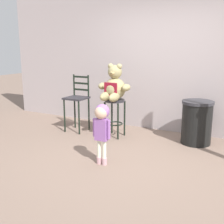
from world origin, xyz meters
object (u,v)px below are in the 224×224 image
at_px(child_walking, 102,121).
at_px(bar_chair_empty, 77,100).
at_px(bar_stool_with_teddy, 115,110).
at_px(teddy_bear, 114,87).
at_px(trash_bin, 197,122).

distance_m(child_walking, bar_chair_empty, 1.78).
xyz_separation_m(child_walking, bar_chair_empty, (-1.28, 1.23, -0.02)).
xyz_separation_m(bar_stool_with_teddy, teddy_bear, (-0.00, -0.03, 0.45)).
height_order(bar_stool_with_teddy, bar_chair_empty, bar_chair_empty).
distance_m(bar_stool_with_teddy, child_walking, 1.33).
bearing_deg(trash_bin, child_walking, -122.16).
relative_size(bar_stool_with_teddy, child_walking, 0.80).
relative_size(bar_stool_with_teddy, teddy_bear, 1.08).
distance_m(bar_stool_with_teddy, teddy_bear, 0.45).
bearing_deg(bar_stool_with_teddy, trash_bin, 12.54).
bearing_deg(teddy_bear, child_walking, -69.63).
bearing_deg(child_walking, trash_bin, -61.19).
distance_m(teddy_bear, child_walking, 1.33).
xyz_separation_m(teddy_bear, trash_bin, (1.44, 0.35, -0.57)).
relative_size(teddy_bear, trash_bin, 0.87).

